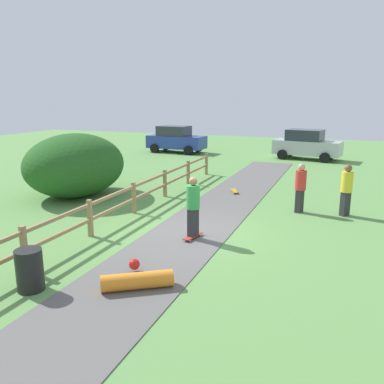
{
  "coord_description": "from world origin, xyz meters",
  "views": [
    {
      "loc": [
        4.17,
        -10.55,
        3.98
      ],
      "look_at": [
        -0.34,
        1.08,
        1.0
      ],
      "focal_mm": 37.37,
      "sensor_mm": 36.0,
      "label": 1
    }
  ],
  "objects_px": {
    "skater_fallen": "(137,279)",
    "bystander_red": "(300,186)",
    "skateboard_loose": "(234,191)",
    "parked_car_blue": "(176,139)",
    "bush_large": "(75,165)",
    "parked_car_silver": "(307,145)",
    "trash_bin": "(30,270)",
    "skater_riding": "(193,205)",
    "bystander_yellow": "(347,188)"
  },
  "relations": [
    {
      "from": "bush_large",
      "to": "trash_bin",
      "type": "xyz_separation_m",
      "value": [
        4.25,
        -7.22,
        -0.83
      ]
    },
    {
      "from": "trash_bin",
      "to": "skater_fallen",
      "type": "relative_size",
      "value": 0.61
    },
    {
      "from": "skateboard_loose",
      "to": "parked_car_silver",
      "type": "distance_m",
      "value": 10.98
    },
    {
      "from": "bush_large",
      "to": "skater_riding",
      "type": "bearing_deg",
      "value": -26.02
    },
    {
      "from": "bystander_red",
      "to": "skateboard_loose",
      "type": "bearing_deg",
      "value": 145.2
    },
    {
      "from": "skateboard_loose",
      "to": "parked_car_blue",
      "type": "relative_size",
      "value": 0.19
    },
    {
      "from": "skater_riding",
      "to": "parked_car_silver",
      "type": "bearing_deg",
      "value": 84.97
    },
    {
      "from": "bystander_yellow",
      "to": "parked_car_silver",
      "type": "relative_size",
      "value": 0.4
    },
    {
      "from": "bush_large",
      "to": "skater_fallen",
      "type": "distance_m",
      "value": 9.01
    },
    {
      "from": "skater_riding",
      "to": "bystander_yellow",
      "type": "bearing_deg",
      "value": 45.31
    },
    {
      "from": "skateboard_loose",
      "to": "bystander_yellow",
      "type": "xyz_separation_m",
      "value": [
        4.41,
        -1.87,
        0.9
      ]
    },
    {
      "from": "skater_riding",
      "to": "bystander_red",
      "type": "xyz_separation_m",
      "value": [
        2.51,
        3.91,
        -0.06
      ]
    },
    {
      "from": "bystander_yellow",
      "to": "skateboard_loose",
      "type": "bearing_deg",
      "value": 156.97
    },
    {
      "from": "skateboard_loose",
      "to": "parked_car_blue",
      "type": "distance_m",
      "value": 13.09
    },
    {
      "from": "bystander_red",
      "to": "parked_car_blue",
      "type": "distance_m",
      "value": 16.42
    },
    {
      "from": "bystander_red",
      "to": "bystander_yellow",
      "type": "xyz_separation_m",
      "value": [
        1.5,
        0.14,
        0.02
      ]
    },
    {
      "from": "bush_large",
      "to": "skater_riding",
      "type": "distance_m",
      "value": 7.05
    },
    {
      "from": "bystander_red",
      "to": "parked_car_silver",
      "type": "xyz_separation_m",
      "value": [
        -1.04,
        12.8,
        -0.0
      ]
    },
    {
      "from": "bush_large",
      "to": "trash_bin",
      "type": "height_order",
      "value": "bush_large"
    },
    {
      "from": "bush_large",
      "to": "skater_riding",
      "type": "xyz_separation_m",
      "value": [
        6.33,
        -3.09,
        -0.26
      ]
    },
    {
      "from": "skater_riding",
      "to": "bystander_yellow",
      "type": "xyz_separation_m",
      "value": [
        4.01,
        4.06,
        -0.04
      ]
    },
    {
      "from": "bush_large",
      "to": "parked_car_blue",
      "type": "relative_size",
      "value": 1.04
    },
    {
      "from": "skater_fallen",
      "to": "parked_car_silver",
      "type": "distance_m",
      "value": 20.03
    },
    {
      "from": "skateboard_loose",
      "to": "skater_fallen",
      "type": "bearing_deg",
      "value": -87.71
    },
    {
      "from": "trash_bin",
      "to": "parked_car_silver",
      "type": "height_order",
      "value": "parked_car_silver"
    },
    {
      "from": "trash_bin",
      "to": "bystander_red",
      "type": "relative_size",
      "value": 0.52
    },
    {
      "from": "bystander_red",
      "to": "bystander_yellow",
      "type": "height_order",
      "value": "bystander_yellow"
    },
    {
      "from": "skateboard_loose",
      "to": "bystander_red",
      "type": "bearing_deg",
      "value": -34.8
    },
    {
      "from": "bush_large",
      "to": "skater_riding",
      "type": "relative_size",
      "value": 2.48
    },
    {
      "from": "skateboard_loose",
      "to": "parked_car_silver",
      "type": "height_order",
      "value": "parked_car_silver"
    },
    {
      "from": "trash_bin",
      "to": "parked_car_blue",
      "type": "bearing_deg",
      "value": 105.29
    },
    {
      "from": "parked_car_silver",
      "to": "skateboard_loose",
      "type": "bearing_deg",
      "value": -99.81
    },
    {
      "from": "trash_bin",
      "to": "parked_car_silver",
      "type": "xyz_separation_m",
      "value": [
        3.55,
        20.84,
        0.51
      ]
    },
    {
      "from": "skateboard_loose",
      "to": "parked_car_blue",
      "type": "height_order",
      "value": "parked_car_blue"
    },
    {
      "from": "bystander_yellow",
      "to": "parked_car_blue",
      "type": "relative_size",
      "value": 0.42
    },
    {
      "from": "skateboard_loose",
      "to": "bystander_yellow",
      "type": "bearing_deg",
      "value": -23.03
    },
    {
      "from": "bystander_red",
      "to": "parked_car_blue",
      "type": "height_order",
      "value": "parked_car_blue"
    },
    {
      "from": "skater_riding",
      "to": "skater_fallen",
      "type": "xyz_separation_m",
      "value": [
        -0.03,
        -3.25,
        -0.82
      ]
    },
    {
      "from": "bystander_yellow",
      "to": "parked_car_silver",
      "type": "bearing_deg",
      "value": 101.36
    },
    {
      "from": "skater_fallen",
      "to": "bystander_red",
      "type": "height_order",
      "value": "bystander_red"
    },
    {
      "from": "bystander_red",
      "to": "parked_car_silver",
      "type": "height_order",
      "value": "parked_car_silver"
    },
    {
      "from": "trash_bin",
      "to": "skater_riding",
      "type": "distance_m",
      "value": 4.66
    },
    {
      "from": "skater_riding",
      "to": "bystander_yellow",
      "type": "distance_m",
      "value": 5.71
    },
    {
      "from": "skater_riding",
      "to": "bystander_red",
      "type": "height_order",
      "value": "skater_riding"
    },
    {
      "from": "bush_large",
      "to": "bystander_red",
      "type": "bearing_deg",
      "value": 5.3
    },
    {
      "from": "skateboard_loose",
      "to": "parked_car_silver",
      "type": "bearing_deg",
      "value": 80.19
    },
    {
      "from": "skateboard_loose",
      "to": "parked_car_silver",
      "type": "relative_size",
      "value": 0.18
    },
    {
      "from": "bush_large",
      "to": "parked_car_silver",
      "type": "bearing_deg",
      "value": 60.19
    },
    {
      "from": "bush_large",
      "to": "skateboard_loose",
      "type": "height_order",
      "value": "bush_large"
    },
    {
      "from": "parked_car_silver",
      "to": "parked_car_blue",
      "type": "height_order",
      "value": "same"
    }
  ]
}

